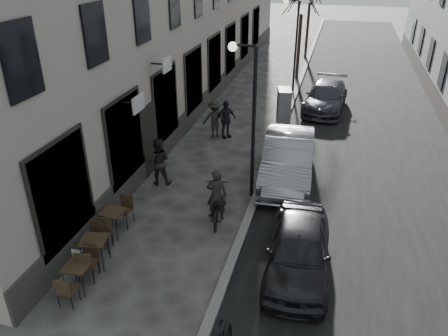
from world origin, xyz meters
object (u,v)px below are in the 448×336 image
at_px(streetlamp_near, 249,106).
at_px(car_mid, 288,158).
at_px(streetlamp_far, 293,36).
at_px(bistro_set_b, 95,249).
at_px(car_near, 298,249).
at_px(bistro_set_c, 114,220).
at_px(bistro_set_a, 78,275).
at_px(car_far, 326,97).
at_px(sign_board, 74,242).
at_px(pedestrian_mid, 215,119).
at_px(bicycle, 217,204).
at_px(pedestrian_far, 226,119).
at_px(utility_cabinet, 284,106).
at_px(tree_near, 302,1).
at_px(pedestrian_near, 159,161).

bearing_deg(streetlamp_near, car_mid, 52.02).
relative_size(streetlamp_far, bistro_set_b, 3.08).
distance_m(streetlamp_near, car_near, 4.73).
relative_size(bistro_set_c, car_near, 0.40).
relative_size(bistro_set_a, bistro_set_b, 0.89).
distance_m(streetlamp_far, car_near, 15.79).
bearing_deg(streetlamp_far, car_far, -50.16).
relative_size(sign_board, pedestrian_mid, 0.64).
bearing_deg(bistro_set_a, sign_board, 122.36).
relative_size(bicycle, pedestrian_far, 1.17).
distance_m(sign_board, utility_cabinet, 12.24).
distance_m(tree_near, pedestrian_mid, 11.39).
distance_m(sign_board, car_mid, 7.73).
bearing_deg(car_mid, bistro_set_a, -124.46).
xyz_separation_m(streetlamp_far, tree_near, (0.07, 3.00, 1.50)).
height_order(pedestrian_near, pedestrian_far, pedestrian_near).
xyz_separation_m(streetlamp_near, pedestrian_far, (-1.93, 4.63, -2.31)).
xyz_separation_m(bistro_set_c, pedestrian_near, (0.13, 3.19, 0.39)).
distance_m(bistro_set_c, car_far, 13.75).
height_order(streetlamp_near, tree_near, tree_near).
bearing_deg(bistro_set_b, sign_board, 155.61).
xyz_separation_m(sign_board, utility_cabinet, (4.11, 11.52, 0.37)).
bearing_deg(streetlamp_near, pedestrian_mid, 117.58).
bearing_deg(streetlamp_far, bicycle, -92.48).
bearing_deg(car_far, car_near, -85.17).
bearing_deg(tree_near, car_far, -69.75).
bearing_deg(streetlamp_near, bistro_set_c, -135.93).
xyz_separation_m(pedestrian_far, car_far, (4.04, 4.84, -0.17)).
xyz_separation_m(pedestrian_near, pedestrian_far, (1.23, 4.62, -0.02)).
bearing_deg(streetlamp_far, bistro_set_c, -102.21).
relative_size(streetlamp_far, car_near, 1.28).
height_order(streetlamp_far, pedestrian_far, streetlamp_far).
distance_m(pedestrian_far, car_near, 9.01).
distance_m(streetlamp_far, bicycle, 13.92).
distance_m(bistro_set_b, utility_cabinet, 12.19).
bearing_deg(tree_near, car_near, -83.80).
bearing_deg(car_far, bicycle, -98.66).
bearing_deg(bistro_set_b, streetlamp_far, 69.06).
bearing_deg(streetlamp_near, streetlamp_far, 90.00).
distance_m(bistro_set_b, pedestrian_mid, 9.15).
relative_size(streetlamp_near, car_mid, 1.03).
bearing_deg(car_near, bicycle, 143.53).
xyz_separation_m(tree_near, bicycle, (-0.66, -16.66, -4.15)).
relative_size(tree_near, car_near, 1.43).
bearing_deg(bistro_set_c, car_far, 73.60).
bearing_deg(bistro_set_a, tree_near, 78.30).
height_order(bistro_set_b, car_mid, car_mid).
height_order(car_near, car_mid, car_mid).
distance_m(bistro_set_c, sign_board, 1.32).
height_order(streetlamp_near, pedestrian_mid, streetlamp_near).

